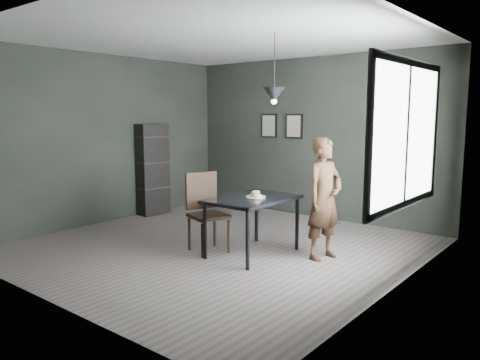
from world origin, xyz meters
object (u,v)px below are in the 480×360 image
Objects in this scene: woman at (324,199)px; shelf_unit at (153,169)px; wood_chair at (205,207)px; white_plate at (256,197)px; pendant_lamp at (274,95)px; cafe_table at (253,203)px.

woman is 0.93× the size of shelf_unit.
wood_chair is 2.56m from shelf_unit.
woman is 3.74m from shelf_unit.
woman is at bearing 0.31° from shelf_unit.
white_plate is at bearing -9.13° from shelf_unit.
wood_chair is 1.21× the size of pendant_lamp.
cafe_table is 5.22× the size of white_plate.
cafe_table is at bearing 130.48° from woman.
shelf_unit is 1.90× the size of pendant_lamp.
cafe_table is at bearing 41.53° from wood_chair.
pendant_lamp is (0.21, 0.10, 1.29)m from white_plate.
pendant_lamp is at bearing 41.45° from wood_chair.
pendant_lamp is (-0.55, -0.33, 1.29)m from woman.
white_plate is 0.14× the size of shelf_unit.
white_plate is 0.22× the size of wood_chair.
cafe_table is 1.41m from pendant_lamp.
shelf_unit reaches higher than white_plate.
wood_chair is 1.73m from pendant_lamp.
cafe_table is 1.15× the size of wood_chair.
woman is at bearing 30.90° from pendant_lamp.
wood_chair reaches higher than cafe_table.
shelf_unit is at bearing 96.05° from woman.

